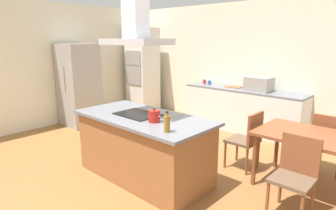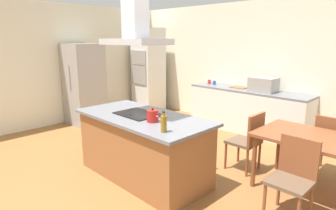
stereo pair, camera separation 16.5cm
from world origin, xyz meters
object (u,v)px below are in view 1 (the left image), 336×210
(range_hood, at_px, (136,25))
(dining_table, at_px, (316,142))
(tea_kettle, at_px, (154,116))
(chair_at_left_end, at_px, (248,137))
(coffee_mug_red, at_px, (204,82))
(cutting_board, at_px, (234,87))
(chair_facing_island, at_px, (296,171))
(wall_oven_stack, at_px, (143,70))
(cooktop, at_px, (138,114))
(chair_facing_back_wall, at_px, (329,140))
(countertop_microwave, at_px, (259,84))
(refrigerator, at_px, (79,85))
(olive_oil_bottle, at_px, (167,123))
(coffee_mug_blue, at_px, (209,82))

(range_hood, bearing_deg, dining_table, 31.61)
(tea_kettle, distance_m, chair_at_left_end, 1.53)
(coffee_mug_red, height_order, chair_at_left_end, coffee_mug_red)
(cutting_board, distance_m, chair_facing_island, 3.24)
(tea_kettle, bearing_deg, wall_oven_stack, 139.54)
(dining_table, relative_size, chair_at_left_end, 1.57)
(cooktop, height_order, cutting_board, cutting_board)
(tea_kettle, bearing_deg, dining_table, 40.22)
(dining_table, distance_m, chair_facing_back_wall, 0.68)
(countertop_microwave, bearing_deg, coffee_mug_red, 177.78)
(tea_kettle, height_order, dining_table, tea_kettle)
(cooktop, bearing_deg, refrigerator, 164.86)
(cooktop, bearing_deg, wall_oven_stack, 136.52)
(olive_oil_bottle, xyz_separation_m, refrigerator, (-3.69, 1.06, -0.09))
(olive_oil_bottle, xyz_separation_m, cutting_board, (-1.00, 3.21, -0.09))
(countertop_microwave, bearing_deg, coffee_mug_blue, 178.97)
(coffee_mug_blue, height_order, wall_oven_stack, wall_oven_stack)
(cutting_board, relative_size, dining_table, 0.24)
(countertop_microwave, height_order, coffee_mug_blue, countertop_microwave)
(refrigerator, xyz_separation_m, dining_table, (4.85, 0.44, -0.24))
(olive_oil_bottle, height_order, cutting_board, olive_oil_bottle)
(cooktop, distance_m, cutting_board, 2.94)
(dining_table, bearing_deg, chair_facing_island, -90.00)
(tea_kettle, distance_m, range_hood, 1.21)
(cooktop, relative_size, coffee_mug_blue, 6.67)
(countertop_microwave, distance_m, coffee_mug_blue, 1.21)
(cooktop, height_order, chair_facing_back_wall, cooktop)
(tea_kettle, relative_size, chair_at_left_end, 0.23)
(tea_kettle, bearing_deg, chair_facing_island, 22.63)
(coffee_mug_blue, relative_size, dining_table, 0.06)
(cutting_board, xyz_separation_m, range_hood, (0.18, -2.93, 1.19))
(coffee_mug_blue, bearing_deg, dining_table, -31.23)
(cutting_board, bearing_deg, refrigerator, -141.33)
(cooktop, height_order, coffee_mug_red, coffee_mug_red)
(coffee_mug_red, xyz_separation_m, chair_facing_island, (2.94, -2.38, -0.44))
(dining_table, xyz_separation_m, chair_facing_island, (0.00, -0.67, -0.16))
(coffee_mug_red, relative_size, chair_facing_back_wall, 0.10)
(countertop_microwave, height_order, coffee_mug_red, countertop_microwave)
(wall_oven_stack, xyz_separation_m, chair_at_left_end, (3.85, -1.43, -0.59))
(chair_facing_back_wall, bearing_deg, refrigerator, -167.16)
(countertop_microwave, xyz_separation_m, chair_at_left_end, (0.66, -1.66, -0.53))
(coffee_mug_blue, relative_size, chair_at_left_end, 0.10)
(cooktop, relative_size, refrigerator, 0.33)
(countertop_microwave, relative_size, dining_table, 0.36)
(wall_oven_stack, bearing_deg, cutting_board, 6.20)
(wall_oven_stack, distance_m, chair_at_left_end, 4.15)
(cooktop, distance_m, wall_oven_stack, 3.85)
(refrigerator, xyz_separation_m, chair_facing_back_wall, (4.85, 1.11, -0.40))
(countertop_microwave, height_order, wall_oven_stack, wall_oven_stack)
(dining_table, height_order, chair_at_left_end, chair_at_left_end)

